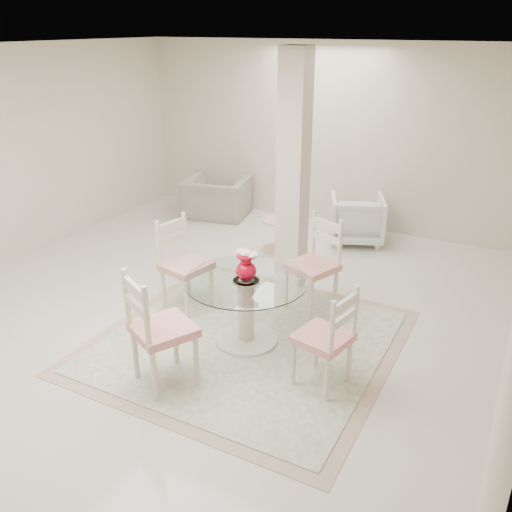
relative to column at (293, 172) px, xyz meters
The scene contains 13 objects.
ground 1.94m from the column, 111.04° to the right, with size 7.00×7.00×0.00m, color beige.
room_shell 1.48m from the column, 111.04° to the right, with size 6.02×7.02×2.71m.
column is the anchor object (origin of this frame).
area_rug 2.03m from the column, 82.07° to the right, with size 2.79×2.79×0.02m.
dining_table 1.82m from the column, 82.07° to the right, with size 1.18×1.18×0.68m.
red_vase 1.61m from the column, 82.04° to the right, with size 0.23×0.20×0.30m.
dining_chair_east 2.31m from the column, 57.14° to the right, with size 0.50×0.50×1.05m.
dining_chair_north 1.06m from the column, 44.88° to the right, with size 0.60×0.60×1.15m.
dining_chair_west 1.60m from the column, 122.65° to the right, with size 0.54×0.54×1.13m.
dining_chair_south 2.58m from the column, 92.93° to the right, with size 0.64×0.64×1.19m.
recliner_taupe 2.79m from the column, 142.11° to the left, with size 0.99×0.87×0.64m, color gray.
armchair_white 1.91m from the column, 79.36° to the left, with size 0.73×0.75×0.68m, color silver.
side_table 1.47m from the column, 125.83° to the left, with size 0.44×0.44×0.46m.
Camera 1 is at (2.94, -4.23, 2.91)m, focal length 38.00 mm.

